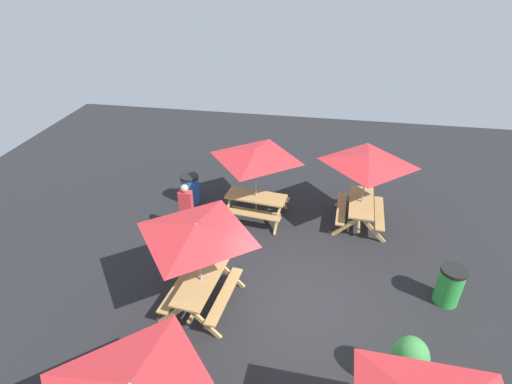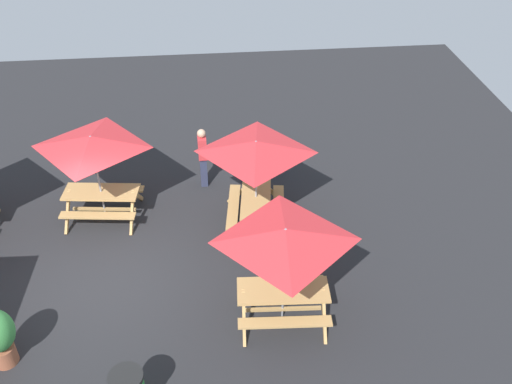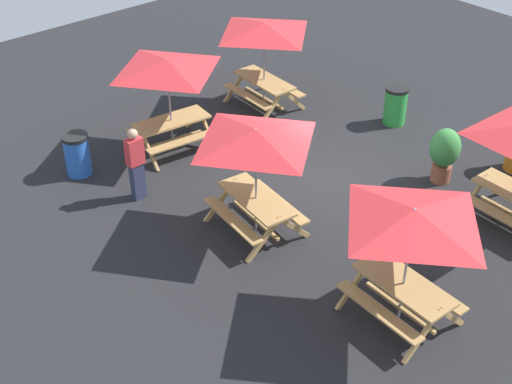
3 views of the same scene
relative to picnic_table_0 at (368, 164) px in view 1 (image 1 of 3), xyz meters
The scene contains 8 objects.
ground_plane 4.43m from the picnic_table_0, 23.31° to the right, with size 24.68×24.68×0.00m, color #232326.
picnic_table_0 is the anchor object (origin of this frame).
picnic_table_1 5.40m from the picnic_table_0, 43.26° to the right, with size 2.23×2.23×2.34m.
picnic_table_2 3.11m from the picnic_table_0, 85.94° to the right, with size 2.23×2.23×2.34m.
trash_bin_green 3.73m from the picnic_table_0, 33.09° to the left, with size 0.59×0.59×0.98m.
trash_bin_blue 5.55m from the picnic_table_0, 92.78° to the right, with size 0.59×0.59×0.98m.
potted_plant_0 5.45m from the picnic_table_0, ahead, with size 0.67×0.67×1.29m.
person_standing 5.19m from the picnic_table_0, 73.53° to the right, with size 0.23×0.37×1.67m.
Camera 1 is at (6.59, 0.22, 7.07)m, focal length 28.00 mm.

